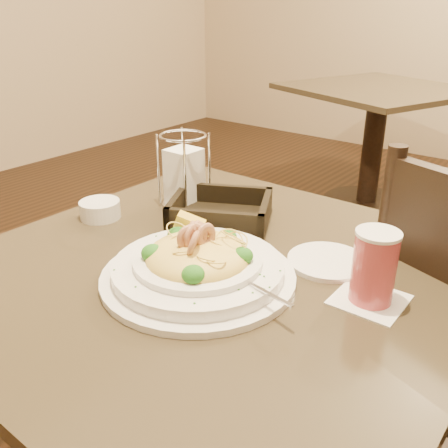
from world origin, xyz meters
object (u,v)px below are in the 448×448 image
Objects in this scene: drink_glass at (374,268)px; main_table at (218,363)px; butter_ramekin at (100,209)px; side_plate at (327,261)px; pasta_bowl at (198,264)px; napkin_caddy at (184,175)px; background_table at (375,126)px; bread_basket at (221,213)px.

main_table is at bearing -165.98° from drink_glass.
drink_glass is 0.63m from butter_ramekin.
drink_glass is at bearing 4.98° from butter_ramekin.
drink_glass reaches higher than side_plate.
butter_ramekin reaches higher than side_plate.
drink_glass reaches higher than pasta_bowl.
pasta_bowl is 0.25m from side_plate.
butter_ramekin is at bearing 177.89° from main_table.
napkin_caddy reaches higher than butter_ramekin.
side_plate is at bearing -70.14° from background_table.
butter_ramekin is at bearing -83.84° from background_table.
drink_glass is at bearing -13.72° from bread_basket.
butter_ramekin reaches higher than background_table.
butter_ramekin is at bearing -146.91° from bread_basket.
napkin_caddy reaches higher than bread_basket.
drink_glass is (0.27, 0.12, 0.03)m from pasta_bowl.
napkin_caddy is at bearing 168.09° from bread_basket.
background_table is 4.31× the size of bread_basket.
butter_ramekin is (0.24, -2.18, 0.25)m from background_table.
pasta_bowl reaches higher than side_plate.
drink_glass is at bearing 14.02° from main_table.
napkin_caddy is 1.93× the size of butter_ramekin.
bread_basket reaches higher than main_table.
side_plate is at bearing 41.62° from main_table.
bread_basket is at bearing 33.09° from butter_ramekin.
drink_glass reaches higher than main_table.
butter_ramekin is (-0.10, -0.18, -0.05)m from napkin_caddy.
bread_basket reaches higher than butter_ramekin.
background_table is at bearing 96.16° from butter_ramekin.
napkin_caddy is (-0.26, 0.25, 0.04)m from pasta_bowl.
side_plate is (0.15, 0.14, 0.23)m from main_table.
pasta_bowl is at bearing -75.29° from background_table.
bread_basket reaches higher than side_plate.
background_table is at bearing 111.95° from drink_glass.
drink_glass reaches higher than butter_ramekin.
main_table is 0.32m from bread_basket.
background_table is 2.05m from napkin_caddy.
drink_glass is 0.72× the size of napkin_caddy.
pasta_bowl reaches higher than background_table.
pasta_bowl is 0.36m from butter_ramekin.
side_plate reaches higher than background_table.
drink_glass reaches higher than bread_basket.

